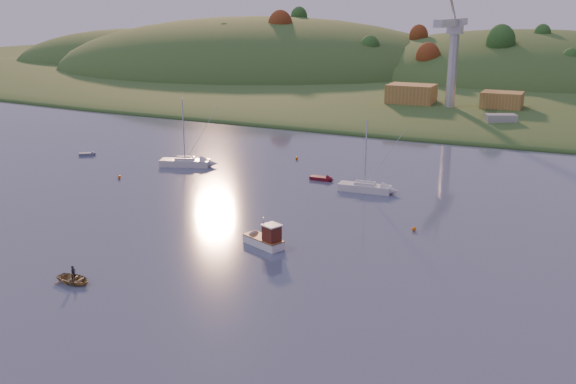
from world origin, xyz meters
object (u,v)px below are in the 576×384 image
at_px(red_tender, 325,179).
at_px(canoe, 74,279).
at_px(sailboat_far, 365,187).
at_px(grey_dinghy, 90,154).
at_px(fishing_boat, 261,238).
at_px(sailboat_near, 185,162).

bearing_deg(red_tender, canoe, -98.75).
distance_m(sailboat_far, grey_dinghy, 51.21).
height_order(fishing_boat, canoe, fishing_boat).
height_order(sailboat_near, red_tender, sailboat_near).
xyz_separation_m(sailboat_far, red_tender, (-7.26, 3.13, -0.42)).
relative_size(sailboat_near, red_tender, 2.96).
bearing_deg(canoe, sailboat_near, 24.23).
xyz_separation_m(fishing_boat, grey_dinghy, (-47.83, 26.56, -0.59)).
height_order(fishing_boat, red_tender, fishing_boat).
bearing_deg(sailboat_near, canoe, -88.54).
xyz_separation_m(sailboat_far, grey_dinghy, (-51.19, 1.50, -0.45)).
relative_size(sailboat_near, grey_dinghy, 3.66).
relative_size(fishing_boat, canoe, 1.65).
relative_size(canoe, grey_dinghy, 1.21).
bearing_deg(red_tender, sailboat_far, -22.70).
bearing_deg(sailboat_near, red_tender, -16.73).
xyz_separation_m(sailboat_near, grey_dinghy, (-19.72, -0.35, -0.50)).
bearing_deg(fishing_boat, sailboat_far, -75.41).
distance_m(sailboat_near, grey_dinghy, 19.73).
bearing_deg(sailboat_near, grey_dinghy, 161.25).
xyz_separation_m(sailboat_near, canoe, (16.85, -43.38, -0.34)).
relative_size(red_tender, grey_dinghy, 1.24).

